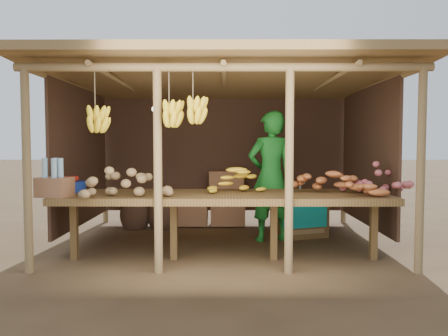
{
  "coord_description": "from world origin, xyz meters",
  "views": [
    {
      "loc": [
        0.02,
        -6.14,
        1.41
      ],
      "look_at": [
        0.0,
        0.0,
        1.05
      ],
      "focal_mm": 35.0,
      "sensor_mm": 36.0,
      "label": 1
    }
  ],
  "objects": [
    {
      "name": "ground",
      "position": [
        0.0,
        0.0,
        0.0
      ],
      "size": [
        60.0,
        60.0,
        0.0
      ],
      "primitive_type": "plane",
      "color": "brown",
      "rests_on": "ground"
    },
    {
      "name": "stall_structure",
      "position": [
        -0.08,
        0.04,
        1.92
      ],
      "size": [
        4.7,
        3.5,
        2.43
      ],
      "color": "olive",
      "rests_on": "ground"
    },
    {
      "name": "counter",
      "position": [
        0.0,
        -0.95,
        0.74
      ],
      "size": [
        3.9,
        1.05,
        0.8
      ],
      "color": "brown",
      "rests_on": "ground"
    },
    {
      "name": "potato_heap",
      "position": [
        -1.15,
        -1.24,
        0.99
      ],
      "size": [
        1.22,
        0.88,
        0.37
      ],
      "primitive_type": null,
      "rotation": [
        0.0,
        0.0,
        -0.21
      ],
      "color": "olive",
      "rests_on": "counter"
    },
    {
      "name": "sweet_potato_heap",
      "position": [
        1.24,
        -1.03,
        0.98
      ],
      "size": [
        1.08,
        0.7,
        0.36
      ],
      "primitive_type": null,
      "rotation": [
        0.0,
        0.0,
        -0.08
      ],
      "color": "#B35D2E",
      "rests_on": "counter"
    },
    {
      "name": "onion_heap",
      "position": [
        1.87,
        -0.97,
        0.98
      ],
      "size": [
        0.97,
        0.72,
        0.36
      ],
      "primitive_type": null,
      "rotation": [
        0.0,
        0.0,
        -0.25
      ],
      "color": "#CC636A",
      "rests_on": "counter"
    },
    {
      "name": "banana_pile",
      "position": [
        0.17,
        -0.77,
        0.98
      ],
      "size": [
        0.7,
        0.43,
        0.35
      ],
      "primitive_type": null,
      "rotation": [
        0.0,
        0.0,
        -0.02
      ],
      "color": "yellow",
      "rests_on": "counter"
    },
    {
      "name": "tomato_basin",
      "position": [
        -1.9,
        -0.76,
        0.88
      ],
      "size": [
        0.37,
        0.37,
        0.19
      ],
      "rotation": [
        0.0,
        0.0,
        -0.3
      ],
      "color": "navy",
      "rests_on": "counter"
    },
    {
      "name": "bottle_box",
      "position": [
        -1.9,
        -1.27,
        0.97
      ],
      "size": [
        0.4,
        0.34,
        0.44
      ],
      "color": "#8E5E3F",
      "rests_on": "counter"
    },
    {
      "name": "vendor",
      "position": [
        0.67,
        0.07,
        0.93
      ],
      "size": [
        0.77,
        0.61,
        1.86
      ],
      "primitive_type": "imported",
      "rotation": [
        0.0,
        0.0,
        3.41
      ],
      "color": "#1A7625",
      "rests_on": "ground"
    },
    {
      "name": "tarp_crate",
      "position": [
        1.17,
        0.4,
        0.34
      ],
      "size": [
        0.84,
        0.78,
        0.83
      ],
      "color": "brown",
      "rests_on": "ground"
    },
    {
      "name": "carton_stack",
      "position": [
        -0.15,
        1.2,
        0.4
      ],
      "size": [
        1.21,
        0.47,
        0.91
      ],
      "color": "#8E5E3F",
      "rests_on": "ground"
    },
    {
      "name": "burlap_sacks",
      "position": [
        -1.24,
        0.94,
        0.29
      ],
      "size": [
        0.94,
        0.49,
        0.66
      ],
      "color": "#493022",
      "rests_on": "ground"
    }
  ]
}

